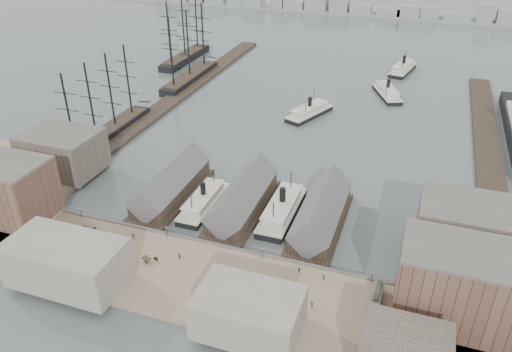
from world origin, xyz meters
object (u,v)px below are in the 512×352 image
at_px(ferry_docked_west, 204,201).
at_px(horse_cart_right, 260,285).
at_px(horse_cart_left, 91,229).
at_px(horse_cart_center, 153,259).
at_px(tram, 377,296).

height_order(ferry_docked_west, horse_cart_right, ferry_docked_west).
relative_size(horse_cart_left, horse_cart_center, 0.96).
bearing_deg(horse_cart_right, tram, -61.69).
bearing_deg(horse_cart_center, horse_cart_right, -72.35).
relative_size(horse_cart_left, horse_cart_right, 1.00).
relative_size(ferry_docked_west, tram, 2.76).
height_order(ferry_docked_west, horse_cart_center, ferry_docked_west).
bearing_deg(horse_cart_left, ferry_docked_west, -35.57).
xyz_separation_m(tram, horse_cart_center, (-60.49, -4.86, -0.95)).
relative_size(horse_cart_center, horse_cart_right, 1.03).
relative_size(ferry_docked_west, horse_cart_right, 5.59).
relative_size(ferry_docked_west, horse_cart_left, 5.61).
distance_m(ferry_docked_west, tram, 66.32).
height_order(horse_cart_center, horse_cart_right, horse_cart_center).
bearing_deg(ferry_docked_west, tram, -24.96).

